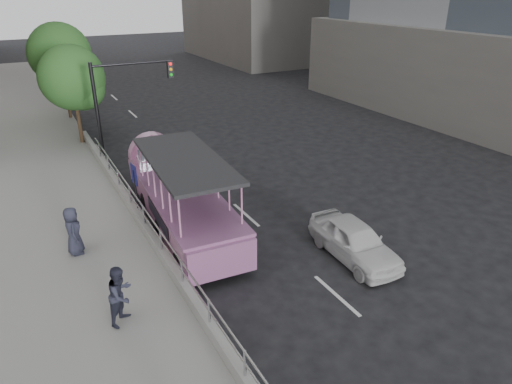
{
  "coord_description": "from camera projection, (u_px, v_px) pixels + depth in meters",
  "views": [
    {
      "loc": [
        -6.47,
        -10.73,
        8.57
      ],
      "look_at": [
        0.43,
        2.08,
        1.92
      ],
      "focal_mm": 32.0,
      "sensor_mm": 36.0,
      "label": 1
    }
  ],
  "objects": [
    {
      "name": "ground",
      "position": [
        275.0,
        271.0,
        14.94
      ],
      "size": [
        160.0,
        160.0,
        0.0
      ],
      "primitive_type": "plane",
      "color": "black"
    },
    {
      "name": "duck_boat",
      "position": [
        178.0,
        195.0,
        17.62
      ],
      "size": [
        2.79,
        9.41,
        3.09
      ],
      "color": "black",
      "rests_on": "ground"
    },
    {
      "name": "car",
      "position": [
        354.0,
        240.0,
        15.44
      ],
      "size": [
        1.73,
        3.93,
        1.32
      ],
      "primitive_type": "imported",
      "rotation": [
        0.0,
        0.0,
        -0.04
      ],
      "color": "silver",
      "rests_on": "ground"
    },
    {
      "name": "traffic_signal",
      "position": [
        120.0,
        95.0,
        22.76
      ],
      "size": [
        4.2,
        0.32,
        5.2
      ],
      "color": "black",
      "rests_on": "ground"
    },
    {
      "name": "street_tree_near",
      "position": [
        74.0,
        80.0,
        24.69
      ],
      "size": [
        3.52,
        3.52,
        5.72
      ],
      "color": "#352418",
      "rests_on": "ground"
    },
    {
      "name": "parking_sign",
      "position": [
        136.0,
        186.0,
        17.31
      ],
      "size": [
        0.09,
        0.55,
        2.45
      ],
      "color": "black",
      "rests_on": "ground"
    },
    {
      "name": "guardrail",
      "position": [
        161.0,
        236.0,
        14.73
      ],
      "size": [
        0.07,
        22.0,
        0.71
      ],
      "color": "#BCBBC1",
      "rests_on": "kerb_wall"
    },
    {
      "name": "pedestrian_far",
      "position": [
        73.0,
        231.0,
        15.05
      ],
      "size": [
        0.6,
        0.86,
        1.68
      ],
      "primitive_type": "imported",
      "rotation": [
        0.0,
        0.0,
        1.5
      ],
      "color": "#292B3D",
      "rests_on": "sidewalk"
    },
    {
      "name": "street_tree_far",
      "position": [
        62.0,
        57.0,
        29.38
      ],
      "size": [
        3.97,
        3.97,
        6.45
      ],
      "color": "#352418",
      "rests_on": "ground"
    },
    {
      "name": "pedestrian_mid",
      "position": [
        121.0,
        295.0,
        11.96
      ],
      "size": [
        1.04,
        1.03,
        1.69
      ],
      "primitive_type": "imported",
      "rotation": [
        0.0,
        0.0,
        0.75
      ],
      "color": "#292B3D",
      "rests_on": "sidewalk"
    },
    {
      "name": "kerb_wall",
      "position": [
        162.0,
        254.0,
        15.0
      ],
      "size": [
        0.24,
        30.0,
        0.36
      ],
      "primitive_type": "cube",
      "color": "#AAAAA5",
      "rests_on": "sidewalk"
    },
    {
      "name": "sidewalk",
      "position": [
        51.0,
        190.0,
        20.41
      ],
      "size": [
        5.5,
        80.0,
        0.3
      ],
      "primitive_type": "cube",
      "color": "gray",
      "rests_on": "ground"
    }
  ]
}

